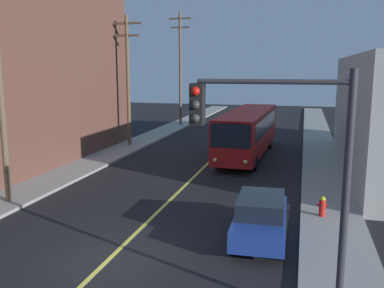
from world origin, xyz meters
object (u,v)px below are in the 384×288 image
city_bus (248,131)px  parked_car_blue (261,217)px  utility_pole_far (180,65)px  traffic_signal_right_corner (279,149)px  utility_pole_mid (128,75)px  fire_hydrant (322,206)px

city_bus → parked_car_blue: size_ratio=2.74×
utility_pole_far → traffic_signal_right_corner: bearing=-69.8°
utility_pole_mid → utility_pole_far: bearing=88.4°
city_bus → fire_hydrant: size_ratio=14.56×
utility_pole_far → city_bus: bearing=-57.1°
utility_pole_far → fire_hydrant: 30.21m
parked_car_blue → traffic_signal_right_corner: (0.81, -4.84, 3.46)m
city_bus → parked_car_blue: bearing=-80.7°
utility_pole_mid → parked_car_blue: bearing=-53.0°
utility_pole_mid → fire_hydrant: (14.21, -13.18, -5.05)m
parked_car_blue → fire_hydrant: 3.53m
utility_pole_far → fire_hydrant: size_ratio=13.96×
utility_pole_far → fire_hydrant: bearing=-62.1°
city_bus → utility_pole_mid: (-9.56, 1.18, 3.82)m
fire_hydrant → traffic_signal_right_corner: bearing=-100.8°
fire_hydrant → utility_pole_mid: bearing=137.2°
parked_car_blue → utility_pole_mid: (-11.96, 15.89, 4.79)m
city_bus → utility_pole_far: bearing=122.9°
city_bus → utility_pole_mid: 10.36m
traffic_signal_right_corner → utility_pole_far: bearing=110.2°
parked_car_blue → utility_pole_far: 31.65m
utility_pole_far → fire_hydrant: (13.84, -26.19, -5.96)m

